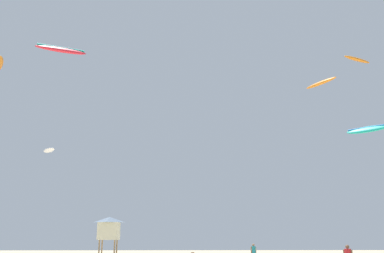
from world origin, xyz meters
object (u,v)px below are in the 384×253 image
Objects in this scene: kite_aloft_1 at (61,50)px; kite_aloft_2 at (321,83)px; kite_aloft_0 at (357,59)px; lifeguard_tower at (109,228)px; kite_aloft_5 at (368,129)px; person_midground at (254,252)px; kite_aloft_3 at (49,150)px.

kite_aloft_2 reaches higher than kite_aloft_1.
kite_aloft_2 is at bearing -152.91° from kite_aloft_0.
lifeguard_tower is at bearing -177.03° from kite_aloft_2.
kite_aloft_0 is (29.38, 4.28, 20.80)m from lifeguard_tower.
kite_aloft_5 is (26.18, 9.02, -3.38)m from kite_aloft_1.
person_midground is 0.44× the size of kite_aloft_1.
lifeguard_tower reaches higher than person_midground.
kite_aloft_1 is at bearing -147.62° from kite_aloft_0.
lifeguard_tower is (-13.54, 6.00, 2.11)m from person_midground.
kite_aloft_1 is 30.17m from kite_aloft_2.
kite_aloft_0 is 1.21× the size of kite_aloft_1.
kite_aloft_3 is 0.77× the size of kite_aloft_5.
kite_aloft_1 is 27.89m from kite_aloft_5.
lifeguard_tower is 1.12× the size of kite_aloft_1.
person_midground is at bearing -147.00° from kite_aloft_0.
kite_aloft_3 is (-22.34, 12.13, 11.36)m from person_midground.
kite_aloft_3 is at bearing 171.32° from kite_aloft_2.
kite_aloft_3 is 35.68m from kite_aloft_5.
lifeguard_tower is 1.46× the size of kite_aloft_3.
lifeguard_tower is 0.97× the size of kite_aloft_2.
lifeguard_tower is at bearing 84.32° from kite_aloft_1.
kite_aloft_2 reaches higher than lifeguard_tower.
kite_aloft_5 reaches higher than lifeguard_tower.
person_midground is 0.38× the size of kite_aloft_2.
kite_aloft_0 is (15.84, 10.29, 22.91)m from person_midground.
lifeguard_tower is 36.25m from kite_aloft_0.
kite_aloft_1 reaches higher than person_midground.
kite_aloft_2 reaches higher than kite_aloft_5.
kite_aloft_3 is at bearing 177.24° from kite_aloft_0.
kite_aloft_0 is at bearing 8.30° from lifeguard_tower.
kite_aloft_1 is 0.86× the size of kite_aloft_2.
kite_aloft_5 is (33.45, -12.41, -0.42)m from kite_aloft_3.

